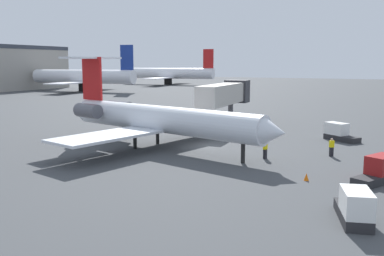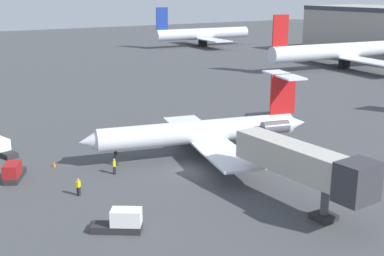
{
  "view_description": "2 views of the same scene",
  "coord_description": "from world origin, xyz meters",
  "px_view_note": "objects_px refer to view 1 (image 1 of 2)",
  "views": [
    {
      "loc": [
        -39.21,
        -17.83,
        8.4
      ],
      "look_at": [
        -2.26,
        0.43,
        2.05
      ],
      "focal_mm": 39.64,
      "sensor_mm": 36.0,
      "label": 1
    },
    {
      "loc": [
        43.14,
        -26.41,
        18.74
      ],
      "look_at": [
        -6.19,
        3.79,
        2.74
      ],
      "focal_mm": 47.27,
      "sensor_mm": 36.0,
      "label": 2
    }
  ],
  "objects_px": {
    "ground_crew_loader": "(332,147)",
    "baggage_tug_spare": "(379,171)",
    "ground_crew_marshaller": "(265,149)",
    "parked_airliner_east_end": "(169,74)",
    "parked_airliner_east_mid": "(84,77)",
    "baggage_tug_trailing": "(339,133)",
    "traffic_cone_near": "(306,177)",
    "regional_jet": "(154,118)",
    "baggage_tug_lead": "(355,208)",
    "jet_bridge": "(226,94)"
  },
  "relations": [
    {
      "from": "baggage_tug_trailing",
      "to": "ground_crew_loader",
      "type": "bearing_deg",
      "value": -176.67
    },
    {
      "from": "regional_jet",
      "to": "ground_crew_marshaller",
      "type": "height_order",
      "value": "regional_jet"
    },
    {
      "from": "baggage_tug_lead",
      "to": "parked_airliner_east_mid",
      "type": "xyz_separation_m",
      "value": [
        76.02,
        83.03,
        3.48
      ]
    },
    {
      "from": "baggage_tug_lead",
      "to": "ground_crew_marshaller",
      "type": "bearing_deg",
      "value": 34.23
    },
    {
      "from": "parked_airliner_east_mid",
      "to": "parked_airliner_east_end",
      "type": "relative_size",
      "value": 0.9
    },
    {
      "from": "regional_jet",
      "to": "baggage_tug_trailing",
      "type": "xyz_separation_m",
      "value": [
        12.43,
        -16.04,
        -2.19
      ]
    },
    {
      "from": "regional_jet",
      "to": "baggage_tug_lead",
      "type": "height_order",
      "value": "regional_jet"
    },
    {
      "from": "ground_crew_loader",
      "to": "parked_airliner_east_mid",
      "type": "xyz_separation_m",
      "value": [
        59.74,
        79.5,
        3.46
      ]
    },
    {
      "from": "ground_crew_marshaller",
      "to": "parked_airliner_east_end",
      "type": "xyz_separation_m",
      "value": [
        108.43,
        70.97,
        3.46
      ]
    },
    {
      "from": "baggage_tug_spare",
      "to": "parked_airliner_east_mid",
      "type": "bearing_deg",
      "value": 51.35
    },
    {
      "from": "baggage_tug_trailing",
      "to": "parked_airliner_east_mid",
      "type": "xyz_separation_m",
      "value": [
        50.91,
        78.98,
        3.48
      ]
    },
    {
      "from": "jet_bridge",
      "to": "parked_airliner_east_mid",
      "type": "distance_m",
      "value": 78.64
    },
    {
      "from": "parked_airliner_east_end",
      "to": "ground_crew_loader",
      "type": "bearing_deg",
      "value": -144.03
    },
    {
      "from": "regional_jet",
      "to": "parked_airliner_east_end",
      "type": "relative_size",
      "value": 0.72
    },
    {
      "from": "traffic_cone_near",
      "to": "parked_airliner_east_mid",
      "type": "distance_m",
      "value": 104.93
    },
    {
      "from": "ground_crew_marshaller",
      "to": "traffic_cone_near",
      "type": "relative_size",
      "value": 3.07
    },
    {
      "from": "jet_bridge",
      "to": "parked_airliner_east_mid",
      "type": "height_order",
      "value": "parked_airliner_east_mid"
    },
    {
      "from": "traffic_cone_near",
      "to": "ground_crew_marshaller",
      "type": "bearing_deg",
      "value": 40.46
    },
    {
      "from": "regional_jet",
      "to": "parked_airliner_east_end",
      "type": "distance_m",
      "value": 123.74
    },
    {
      "from": "regional_jet",
      "to": "parked_airliner_east_end",
      "type": "xyz_separation_m",
      "value": [
        108.47,
        59.54,
        1.29
      ]
    },
    {
      "from": "baggage_tug_trailing",
      "to": "ground_crew_marshaller",
      "type": "bearing_deg",
      "value": 159.59
    },
    {
      "from": "baggage_tug_spare",
      "to": "traffic_cone_near",
      "type": "relative_size",
      "value": 7.64
    },
    {
      "from": "baggage_tug_lead",
      "to": "traffic_cone_near",
      "type": "relative_size",
      "value": 7.69
    },
    {
      "from": "regional_jet",
      "to": "ground_crew_loader",
      "type": "distance_m",
      "value": 17.08
    },
    {
      "from": "regional_jet",
      "to": "ground_crew_loader",
      "type": "xyz_separation_m",
      "value": [
        3.6,
        -16.56,
        -2.17
      ]
    },
    {
      "from": "jet_bridge",
      "to": "ground_crew_loader",
      "type": "bearing_deg",
      "value": -131.06
    },
    {
      "from": "baggage_tug_lead",
      "to": "baggage_tug_trailing",
      "type": "relative_size",
      "value": 1.03
    },
    {
      "from": "baggage_tug_spare",
      "to": "parked_airliner_east_end",
      "type": "relative_size",
      "value": 0.11
    },
    {
      "from": "ground_crew_marshaller",
      "to": "baggage_tug_spare",
      "type": "relative_size",
      "value": 0.4
    },
    {
      "from": "jet_bridge",
      "to": "parked_airliner_east_mid",
      "type": "bearing_deg",
      "value": 54.17
    },
    {
      "from": "baggage_tug_lead",
      "to": "parked_airliner_east_mid",
      "type": "relative_size",
      "value": 0.13
    },
    {
      "from": "regional_jet",
      "to": "baggage_tug_spare",
      "type": "distance_m",
      "value": 21.27
    },
    {
      "from": "parked_airliner_east_end",
      "to": "parked_airliner_east_mid",
      "type": "bearing_deg",
      "value": 175.69
    },
    {
      "from": "regional_jet",
      "to": "jet_bridge",
      "type": "distance_m",
      "value": 17.37
    },
    {
      "from": "ground_crew_marshaller",
      "to": "traffic_cone_near",
      "type": "height_order",
      "value": "ground_crew_marshaller"
    },
    {
      "from": "ground_crew_loader",
      "to": "baggage_tug_trailing",
      "type": "bearing_deg",
      "value": 3.33
    },
    {
      "from": "ground_crew_marshaller",
      "to": "parked_airliner_east_end",
      "type": "distance_m",
      "value": 129.64
    },
    {
      "from": "parked_airliner_east_end",
      "to": "ground_crew_marshaller",
      "type": "bearing_deg",
      "value": -146.79
    },
    {
      "from": "baggage_tug_lead",
      "to": "traffic_cone_near",
      "type": "height_order",
      "value": "baggage_tug_lead"
    },
    {
      "from": "parked_airliner_east_mid",
      "to": "parked_airliner_east_end",
      "type": "bearing_deg",
      "value": -4.31
    },
    {
      "from": "regional_jet",
      "to": "traffic_cone_near",
      "type": "bearing_deg",
      "value": -108.79
    },
    {
      "from": "ground_crew_marshaller",
      "to": "jet_bridge",
      "type": "bearing_deg",
      "value": 31.58
    },
    {
      "from": "regional_jet",
      "to": "parked_airliner_east_mid",
      "type": "distance_m",
      "value": 89.3
    },
    {
      "from": "parked_airliner_east_end",
      "to": "traffic_cone_near",
      "type": "bearing_deg",
      "value": -146.41
    },
    {
      "from": "traffic_cone_near",
      "to": "jet_bridge",
      "type": "bearing_deg",
      "value": 33.92
    },
    {
      "from": "regional_jet",
      "to": "parked_airliner_east_mid",
      "type": "xyz_separation_m",
      "value": [
        63.34,
        62.94,
        1.29
      ]
    },
    {
      "from": "ground_crew_loader",
      "to": "parked_airliner_east_mid",
      "type": "height_order",
      "value": "parked_airliner_east_mid"
    },
    {
      "from": "baggage_tug_lead",
      "to": "baggage_tug_spare",
      "type": "height_order",
      "value": "same"
    },
    {
      "from": "ground_crew_loader",
      "to": "baggage_tug_spare",
      "type": "xyz_separation_m",
      "value": [
        -7.25,
        -4.28,
        -0.02
      ]
    },
    {
      "from": "baggage_tug_spare",
      "to": "parked_airliner_east_end",
      "type": "xyz_separation_m",
      "value": [
        112.12,
        80.38,
        3.48
      ]
    }
  ]
}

